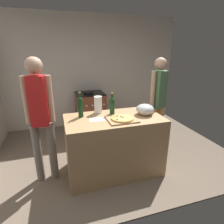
% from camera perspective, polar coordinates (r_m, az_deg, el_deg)
% --- Properties ---
extents(ground_plane, '(4.48, 3.31, 0.02)m').
position_cam_1_polar(ground_plane, '(3.65, -2.78, -11.15)').
color(ground_plane, '#6B5B4C').
extents(kitchen_wall_rear, '(4.48, 0.10, 2.60)m').
position_cam_1_polar(kitchen_wall_rear, '(4.57, -7.52, 12.22)').
color(kitchen_wall_rear, '#BCB7AD').
rests_on(kitchen_wall_rear, ground_plane).
extents(counter, '(1.40, 0.75, 0.89)m').
position_cam_1_polar(counter, '(2.82, 0.60, -10.22)').
color(counter, tan).
rests_on(counter, ground_plane).
extents(cutting_board, '(0.40, 0.32, 0.02)m').
position_cam_1_polar(cutting_board, '(2.52, 3.22, -2.42)').
color(cutting_board, tan).
rests_on(cutting_board, counter).
extents(pizza, '(0.31, 0.31, 0.03)m').
position_cam_1_polar(pizza, '(2.51, 3.22, -1.97)').
color(pizza, tan).
rests_on(pizza, cutting_board).
extents(mixing_bowl, '(0.27, 0.27, 0.16)m').
position_cam_1_polar(mixing_bowl, '(2.76, 10.28, 0.83)').
color(mixing_bowl, '#B2B2B7').
rests_on(mixing_bowl, counter).
extents(paper_towel_roll, '(0.12, 0.12, 0.27)m').
position_cam_1_polar(paper_towel_roll, '(2.78, -4.39, 2.25)').
color(paper_towel_roll, white).
rests_on(paper_towel_roll, counter).
extents(wine_bottle_green, '(0.07, 0.07, 0.33)m').
position_cam_1_polar(wine_bottle_green, '(2.74, 0.04, 2.23)').
color(wine_bottle_green, '#143819').
rests_on(wine_bottle_green, counter).
extents(wine_bottle_amber, '(0.07, 0.07, 0.37)m').
position_cam_1_polar(wine_bottle_amber, '(2.64, -9.84, 1.86)').
color(wine_bottle_amber, '#143819').
rests_on(wine_bottle_amber, counter).
extents(recipe_sheet, '(0.23, 0.18, 0.00)m').
position_cam_1_polar(recipe_sheet, '(2.56, -4.71, -2.33)').
color(recipe_sheet, white).
rests_on(recipe_sheet, counter).
extents(stove, '(0.65, 0.61, 0.91)m').
position_cam_1_polar(stove, '(4.36, -6.79, 0.33)').
color(stove, brown).
rests_on(stove, ground_plane).
extents(person_in_stripes, '(0.37, 0.22, 1.74)m').
position_cam_1_polar(person_in_stripes, '(2.57, -21.53, -0.76)').
color(person_in_stripes, slate).
rests_on(person_in_stripes, ground_plane).
extents(person_in_red, '(0.37, 0.27, 1.70)m').
position_cam_1_polar(person_in_red, '(3.31, 14.06, 3.84)').
color(person_in_red, '#D88C4C').
rests_on(person_in_red, ground_plane).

